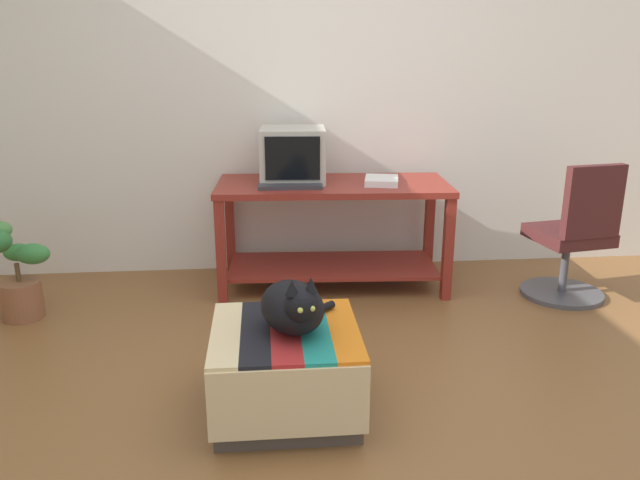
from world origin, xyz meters
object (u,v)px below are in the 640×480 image
ottoman_with_blanket (286,370)px  cat (294,307)px  office_chair (574,241)px  potted_plant (17,275)px  tv_monitor (293,155)px  book (382,181)px  desk (333,216)px  keyboard (290,186)px

ottoman_with_blanket → cat: cat is taller
cat → office_chair: size_ratio=0.49×
ottoman_with_blanket → potted_plant: 1.91m
tv_monitor → book: 0.60m
book → tv_monitor: bearing=176.5°
potted_plant → tv_monitor: bearing=15.9°
desk → book: book is taller
keyboard → ottoman_with_blanket: 1.49m
cat → potted_plant: (-1.57, 1.16, -0.23)m
ottoman_with_blanket → office_chair: 2.18m
keyboard → cat: bearing=-90.1°
keyboard → cat: keyboard is taller
desk → cat: (-0.34, -1.54, 0.02)m
book → potted_plant: bearing=-160.2°
keyboard → cat: size_ratio=0.92×
keyboard → book: bearing=8.4°
tv_monitor → ottoman_with_blanket: bearing=-91.2°
book → cat: size_ratio=0.59×
tv_monitor → desk: bearing=-15.5°
desk → potted_plant: (-1.90, -0.38, -0.21)m
book → office_chair: size_ratio=0.29×
desk → office_chair: bearing=-11.6°
desk → ottoman_with_blanket: bearing=-100.7°
potted_plant → office_chair: (3.38, -0.00, 0.11)m
desk → keyboard: bearing=-152.0°
desk → keyboard: (-0.28, -0.13, 0.23)m
keyboard → potted_plant: keyboard is taller
desk → cat: bearing=-99.2°
keyboard → book: (0.59, 0.07, 0.01)m
potted_plant → ottoman_with_blanket: bearing=-36.6°
tv_monitor → office_chair: 1.86m
book → office_chair: office_chair is taller
tv_monitor → office_chair: size_ratio=0.49×
tv_monitor → potted_plant: size_ratio=0.74×
potted_plant → office_chair: bearing=-0.1°
book → cat: (-0.64, -1.47, -0.22)m
tv_monitor → keyboard: tv_monitor is taller
ottoman_with_blanket → cat: (0.04, -0.02, 0.31)m
desk → ottoman_with_blanket: desk is taller
tv_monitor → cat: tv_monitor is taller
office_chair → tv_monitor: bearing=-25.1°
keyboard → book: book is taller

